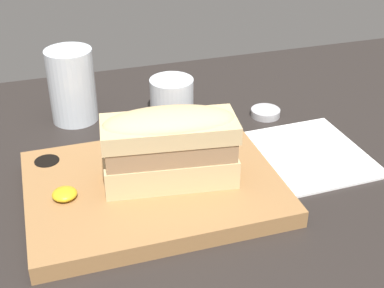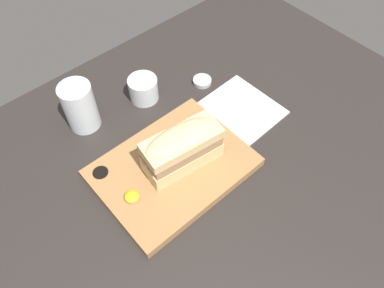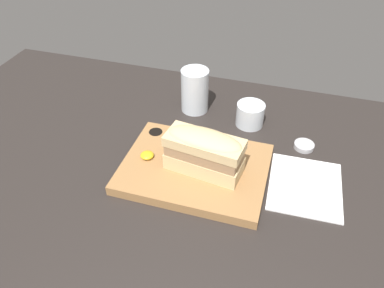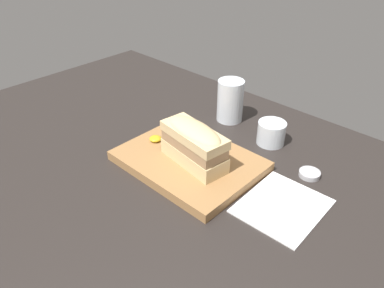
% 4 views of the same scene
% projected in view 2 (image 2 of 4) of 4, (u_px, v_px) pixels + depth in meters
% --- Properties ---
extents(dining_table, '(1.51, 0.97, 0.02)m').
position_uv_depth(dining_table, '(168.00, 192.00, 0.84)').
color(dining_table, '#282321').
rests_on(dining_table, ground).
extents(serving_board, '(0.34, 0.25, 0.02)m').
position_uv_depth(serving_board, '(172.00, 168.00, 0.85)').
color(serving_board, '#9E7042').
rests_on(serving_board, dining_table).
extents(sandwich, '(0.18, 0.09, 0.11)m').
position_uv_depth(sandwich, '(182.00, 147.00, 0.80)').
color(sandwich, '#DBBC84').
rests_on(sandwich, serving_board).
extents(mustard_dollop, '(0.03, 0.03, 0.01)m').
position_uv_depth(mustard_dollop, '(132.00, 196.00, 0.79)').
color(mustard_dollop, gold).
rests_on(mustard_dollop, serving_board).
extents(water_glass, '(0.08, 0.08, 0.13)m').
position_uv_depth(water_glass, '(81.00, 109.00, 0.90)').
color(water_glass, silver).
rests_on(water_glass, dining_table).
extents(wine_glass, '(0.08, 0.08, 0.06)m').
position_uv_depth(wine_glass, '(143.00, 90.00, 0.98)').
color(wine_glass, silver).
rests_on(wine_glass, dining_table).
extents(napkin, '(0.17, 0.19, 0.00)m').
position_uv_depth(napkin, '(242.00, 109.00, 0.97)').
color(napkin, white).
rests_on(napkin, dining_table).
extents(condiment_dish, '(0.05, 0.05, 0.01)m').
position_uv_depth(condiment_dish, '(202.00, 81.00, 1.03)').
color(condiment_dish, '#B2B2B7').
rests_on(condiment_dish, dining_table).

